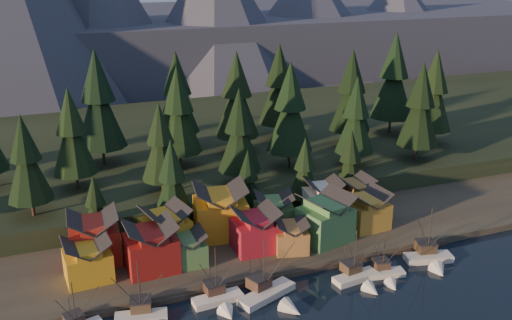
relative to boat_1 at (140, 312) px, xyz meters
name	(u,v)px	position (x,y,z in m)	size (l,w,h in m)	color
shore_strip	(227,223)	(25.03, 29.57, -1.64)	(400.00, 50.00, 1.50)	#322D25
hillside	(173,149)	(25.03, 79.57, 0.61)	(420.00, 100.00, 6.00)	black
dock	(267,274)	(25.03, 6.07, -1.89)	(80.00, 4.00, 1.00)	#40372E
mountain_ridge	(100,28)	(20.83, 203.16, 23.66)	(560.00, 190.00, 90.00)	#4E5264
boat_1	(140,312)	(0.00, 0.00, 0.00)	(9.30, 9.95, 11.78)	beige
boat_2	(219,293)	(13.75, 0.57, -0.11)	(9.25, 9.97, 11.50)	white
boat_3	(272,289)	(22.75, -1.47, -0.12)	(12.01, 12.44, 12.48)	beige
boat_4	(360,272)	(40.06, -2.04, -0.22)	(9.38, 10.03, 11.15)	silver
boat_5	(386,269)	(45.46, -2.55, -0.48)	(8.48, 8.95, 9.87)	silver
boat_6	(432,252)	(56.92, -1.05, 0.15)	(10.11, 10.78, 12.60)	beige
house_front_0	(87,258)	(-6.48, 15.00, 3.33)	(8.56, 8.15, 8.05)	gold
house_front_1	(151,245)	(4.93, 14.48, 4.11)	(9.55, 9.19, 9.52)	maroon
house_front_2	(187,247)	(11.68, 14.01, 2.61)	(6.99, 7.04, 6.67)	#44703C
house_front_3	(255,228)	(25.89, 14.57, 3.72)	(8.72, 8.32, 8.79)	maroon
house_front_4	(291,234)	(32.35, 11.65, 2.56)	(7.81, 8.20, 6.57)	olive
house_front_5	(326,217)	(40.73, 12.87, 4.44)	(11.48, 10.83, 10.16)	#457F45
house_front_6	(367,209)	(51.95, 15.04, 3.50)	(8.98, 8.56, 8.37)	#AA822B
house_back_0	(94,236)	(-4.50, 21.44, 4.36)	(9.59, 9.24, 10.01)	maroon
house_back_1	(166,228)	(9.13, 20.36, 4.07)	(9.94, 10.03, 9.45)	#C08C1B
house_back_2	(220,209)	(21.36, 23.05, 5.03)	(12.01, 11.29, 11.28)	#C88C1C
house_back_3	(274,211)	(32.96, 21.65, 3.37)	(9.45, 8.81, 8.12)	#497A42
house_back_4	(323,197)	(45.85, 23.67, 3.64)	(8.94, 8.67, 8.64)	silver
house_back_5	(354,194)	(53.75, 23.17, 3.52)	(7.61, 7.70, 8.41)	olive
tree_hill_2	(26,161)	(-14.97, 37.57, 15.59)	(9.41, 9.41, 21.93)	#332319
tree_hill_3	(72,134)	(-4.97, 49.57, 16.82)	(10.38, 10.38, 24.18)	#332319
tree_hill_4	(99,102)	(3.03, 64.57, 20.17)	(13.01, 13.01, 30.30)	#332319
tree_hill_5	(161,144)	(13.03, 39.57, 15.30)	(9.19, 9.19, 21.40)	#332319
tree_hill_6	(178,113)	(21.03, 54.57, 18.11)	(11.39, 11.39, 26.53)	#332319
tree_hill_7	(239,133)	(31.03, 37.57, 16.52)	(10.14, 10.14, 23.63)	#332319
tree_hill_8	(237,98)	(39.03, 61.57, 18.98)	(12.07, 12.07, 28.11)	#332319
tree_hill_9	(290,110)	(47.03, 44.57, 18.70)	(11.85, 11.85, 27.62)	#332319
tree_hill_10	(279,87)	(55.03, 69.57, 19.06)	(12.13, 12.13, 28.27)	#332319
tree_hill_11	(356,118)	(63.03, 39.57, 16.51)	(10.13, 10.13, 23.60)	#332319
tree_hill_12	(351,93)	(71.03, 55.57, 18.76)	(11.90, 11.90, 27.72)	#332319
tree_hill_13	(420,108)	(81.03, 37.57, 17.97)	(11.28, 11.28, 26.28)	#332319
tree_hill_14	(393,79)	(89.03, 61.57, 20.51)	(13.27, 13.27, 30.92)	#332319
tree_hill_15	(177,95)	(25.03, 71.57, 18.65)	(11.82, 11.82, 27.53)	#332319
tree_hill_17	(434,93)	(93.03, 47.57, 18.69)	(11.85, 11.85, 27.60)	#332319
tree_shore_0	(96,206)	(-2.97, 29.57, 7.12)	(6.30, 6.30, 14.69)	#332319
tree_shore_1	(172,181)	(13.03, 29.57, 10.22)	(8.73, 8.73, 20.34)	#332319
tree_shore_2	(248,181)	(30.03, 29.57, 7.86)	(6.88, 6.88, 16.03)	#332319
tree_shore_3	(305,170)	(44.03, 29.57, 8.52)	(7.40, 7.40, 17.24)	#332319
tree_shore_4	(350,162)	(56.03, 29.57, 8.85)	(7.65, 7.65, 17.83)	#332319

